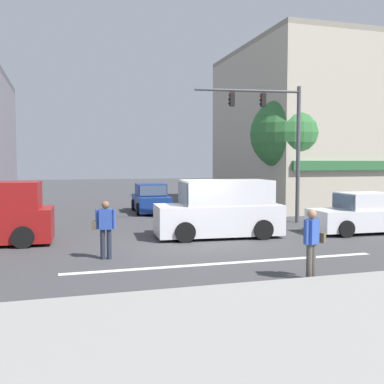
{
  "coord_description": "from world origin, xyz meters",
  "views": [
    {
      "loc": [
        -4.44,
        -14.88,
        2.77
      ],
      "look_at": [
        0.58,
        2.0,
        1.6
      ],
      "focal_mm": 42.0,
      "sensor_mm": 36.0,
      "label": 1
    }
  ],
  "objects": [
    {
      "name": "building_right_corner",
      "position": [
        13.02,
        11.23,
        4.99
      ],
      "size": [
        12.8,
        11.56,
        9.99
      ],
      "color": "#B7AD99",
      "rests_on": "ground"
    },
    {
      "name": "lane_marking_stripe",
      "position": [
        0.0,
        -3.5,
        0.0
      ],
      "size": [
        9.0,
        0.24,
        0.01
      ],
      "primitive_type": "cube",
      "color": "silver",
      "rests_on": "ground"
    },
    {
      "name": "utility_pole_far_right",
      "position": [
        8.7,
        9.21,
        4.37
      ],
      "size": [
        1.4,
        0.22,
        8.43
      ],
      "color": "brown",
      "rests_on": "ground"
    },
    {
      "name": "pedestrian_mid_crossing",
      "position": [
        -3.21,
        -2.0,
        0.95
      ],
      "size": [
        0.67,
        0.41,
        1.67
      ],
      "color": "#232838",
      "rests_on": "ground"
    },
    {
      "name": "street_tree",
      "position": [
        7.48,
        7.24,
        4.3
      ],
      "size": [
        3.9,
        3.9,
        6.26
      ],
      "color": "#4C3823",
      "rests_on": "ground"
    },
    {
      "name": "sidewalk_curb",
      "position": [
        0.0,
        -8.5,
        0.08
      ],
      "size": [
        40.0,
        5.0,
        0.16
      ],
      "primitive_type": "cube",
      "color": "gray",
      "rests_on": "ground"
    },
    {
      "name": "pedestrian_foreground_with_bag",
      "position": [
        1.24,
        -5.69,
        0.95
      ],
      "size": [
        0.67,
        0.46,
        1.67
      ],
      "color": "#4C4742",
      "rests_on": "ground"
    },
    {
      "name": "van_crossing_rightbound",
      "position": [
        1.29,
        0.66,
        1.01
      ],
      "size": [
        4.73,
        2.31,
        2.11
      ],
      "color": "silver",
      "rests_on": "ground"
    },
    {
      "name": "traffic_light_mast",
      "position": [
        5.11,
        3.57,
        4.18
      ],
      "size": [
        4.86,
        0.77,
        6.2
      ],
      "color": "#47474C",
      "rests_on": "ground"
    },
    {
      "name": "sedan_approaching_near",
      "position": [
        0.44,
        9.53,
        0.71
      ],
      "size": [
        2.07,
        4.2,
        1.58
      ],
      "color": "navy",
      "rests_on": "ground"
    },
    {
      "name": "ground_plane",
      "position": [
        0.0,
        0.0,
        0.0
      ],
      "size": [
        120.0,
        120.0,
        0.0
      ],
      "primitive_type": "plane",
      "color": "#3D3D3F"
    },
    {
      "name": "sedan_parked_curbside",
      "position": [
        6.98,
        -0.02,
        0.71
      ],
      "size": [
        4.16,
        2.0,
        1.58
      ],
      "color": "silver",
      "rests_on": "ground"
    }
  ]
}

